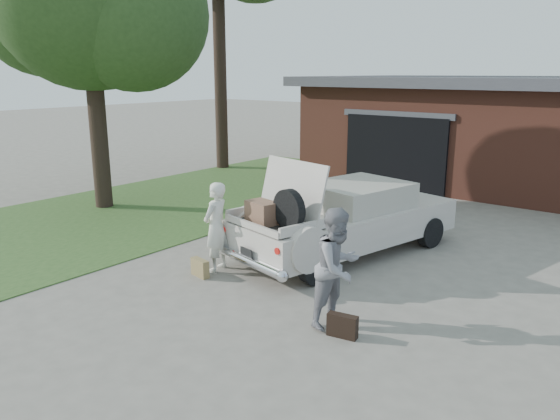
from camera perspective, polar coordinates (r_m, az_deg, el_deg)
The scene contains 8 objects.
ground at distance 9.49m, azimuth -2.27°, elevation -7.16°, with size 90.00×90.00×0.00m, color gray.
grass_strip at distance 15.26m, azimuth -10.68°, elevation 0.95°, with size 6.00×16.00×0.02m, color #2D4C1E.
house at distance 18.87m, azimuth 23.69°, elevation 7.65°, with size 12.80×7.80×3.30m.
sedan at distance 10.62m, azimuth 6.81°, elevation -0.88°, with size 2.84×5.08×1.97m.
woman_left at distance 9.68m, azimuth -6.71°, elevation -1.79°, with size 0.59×0.38×1.61m, color silver.
woman_right at distance 7.60m, azimuth 6.07°, elevation -5.98°, with size 0.82×0.64×1.69m, color gray.
suitcase_left at distance 9.63m, azimuth -8.36°, elevation -5.99°, with size 0.40×0.13×0.31m, color #9C844F.
suitcase_right at distance 7.51m, azimuth 6.54°, elevation -11.94°, with size 0.41×0.13×0.32m, color black.
Camera 1 is at (5.76, -6.69, 3.47)m, focal length 35.00 mm.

